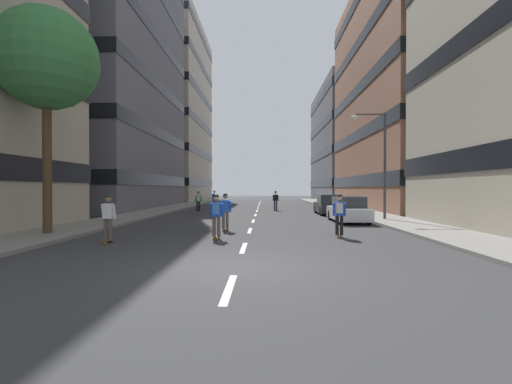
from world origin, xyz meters
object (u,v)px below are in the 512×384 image
Objects in this scene: parked_car_near at (329,205)px; skater_4 at (108,216)px; skater_0 at (214,198)px; parked_car_mid at (348,210)px; street_tree_near at (47,60)px; skater_5 at (276,200)px; skater_1 at (216,213)px; skater_6 at (198,200)px; skater_3 at (225,210)px; streetlamp_right at (379,154)px; skater_2 at (339,213)px.

parked_car_near is 18.40m from skater_4.
skater_0 is 1.00× the size of skater_4.
parked_car_mid is 0.47× the size of street_tree_near.
parked_car_near is 2.47× the size of skater_5.
skater_1 and skater_6 have the same top height.
parked_car_near is at bearing -44.12° from skater_0.
parked_car_near is 2.47× the size of skater_3.
parked_car_near is 0.68× the size of streetlamp_right.
skater_0 is 24.65m from skater_2.
skater_2 is (8.36, -23.19, 0.03)m from skater_0.
parked_car_mid is 2.47× the size of skater_4.
skater_3 is at bearing -146.53° from parked_car_mid.
streetlamp_right is 3.65× the size of skater_1.
streetlamp_right is 3.65× the size of skater_3.
street_tree_near is at bearing -154.88° from streetlamp_right.
streetlamp_right is 3.65× the size of skater_0.
skater_1 is at bearing -137.25° from streetlamp_right.
street_tree_near is 16.58m from skater_6.
skater_5 is 7.11m from skater_6.
skater_5 is at bearing 120.25° from streetlamp_right.
skater_6 is at bearing 102.93° from skater_1.
street_tree_near is at bearing -99.26° from skater_0.
skater_2 is 18.03m from skater_5.
skater_1 is at bearing 15.30° from skater_4.
street_tree_near is (-14.03, -6.67, 6.65)m from parked_car_mid.
skater_2 is (4.96, 0.66, 0.00)m from skater_1.
streetlamp_right reaches higher than skater_6.
skater_4 is 1.00× the size of skater_5.
parked_car_near is 13.39m from skater_2.
parked_car_near is 2.47× the size of skater_4.
skater_0 and skater_5 have the same top height.
street_tree_near reaches higher than skater_0.
parked_car_mid is 2.47× the size of skater_2.
skater_5 is at bearing 79.78° from skater_3.
skater_1 is 18.79m from skater_5.
parked_car_mid is 11.89m from skater_5.
street_tree_near is 21.47m from skater_5.
skater_3 is 5.52m from skater_4.
street_tree_near is 1.44× the size of streetlamp_right.
skater_4 is (-3.85, -1.05, -0.03)m from skater_1.
skater_0 is at bearing 139.89° from skater_5.
skater_0 reaches higher than parked_car_mid.
skater_0 is 1.00× the size of skater_1.
parked_car_mid is 0.68× the size of streetlamp_right.
skater_6 is at bearing 170.87° from parked_car_near.
skater_5 is (-3.98, 4.66, 0.29)m from parked_car_near.
parked_car_near is 2.47× the size of skater_6.
skater_0 is (3.78, 23.16, -6.36)m from street_tree_near.
street_tree_near reaches higher than skater_4.
skater_3 is at bearing -121.66° from parked_car_near.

